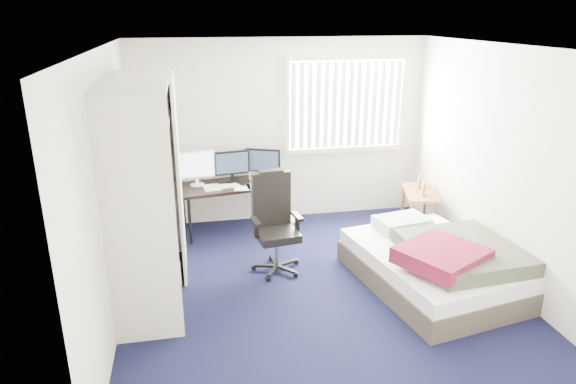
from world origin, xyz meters
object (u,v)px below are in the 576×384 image
at_px(desk, 231,180).
at_px(nightstand, 420,196).
at_px(office_chair, 275,233).
at_px(bed, 437,264).

bearing_deg(desk, nightstand, -10.33).
bearing_deg(nightstand, office_chair, -160.44).
xyz_separation_m(office_chair, bed, (1.63, -0.76, -0.17)).
bearing_deg(bed, nightstand, 72.34).
xyz_separation_m(desk, bed, (2.01, -1.96, -0.44)).
height_order(office_chair, nightstand, office_chair).
relative_size(office_chair, nightstand, 1.33).
distance_m(desk, office_chair, 1.29).
distance_m(nightstand, bed, 1.60).
relative_size(desk, office_chair, 1.24).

